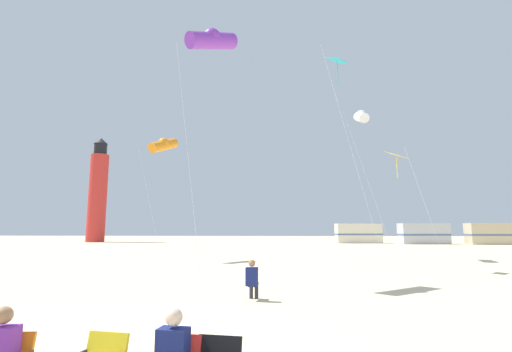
{
  "coord_description": "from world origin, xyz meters",
  "views": [
    {
      "loc": [
        2.4,
        -6.37,
        2.05
      ],
      "look_at": [
        1.3,
        11.79,
        4.69
      ],
      "focal_mm": 25.6,
      "sensor_mm": 36.0,
      "label": 1
    }
  ],
  "objects_px": {
    "kite_tube_violet": "(212,40)",
    "kite_diamond_gold": "(398,159)",
    "kite_tube_orange": "(164,145)",
    "lighthouse_distant": "(98,192)",
    "kite_diamond_cyan": "(338,68)",
    "rv_van_cream": "(358,233)",
    "rv_van_tan": "(493,234)",
    "kite_flyer_standing": "(252,279)",
    "rv_van_silver": "(423,234)",
    "kite_tube_white": "(361,117)"
  },
  "relations": [
    {
      "from": "kite_tube_violet",
      "to": "kite_diamond_gold",
      "type": "bearing_deg",
      "value": 26.59
    },
    {
      "from": "kite_tube_violet",
      "to": "rv_van_cream",
      "type": "distance_m",
      "value": 43.59
    },
    {
      "from": "kite_tube_violet",
      "to": "rv_van_tan",
      "type": "distance_m",
      "value": 48.64
    },
    {
      "from": "kite_diamond_cyan",
      "to": "kite_flyer_standing",
      "type": "bearing_deg",
      "value": -120.32
    },
    {
      "from": "kite_flyer_standing",
      "to": "kite_tube_white",
      "type": "relative_size",
      "value": 0.11
    },
    {
      "from": "kite_tube_violet",
      "to": "rv_van_silver",
      "type": "distance_m",
      "value": 44.64
    },
    {
      "from": "rv_van_tan",
      "to": "rv_van_cream",
      "type": "bearing_deg",
      "value": 168.56
    },
    {
      "from": "lighthouse_distant",
      "to": "kite_tube_white",
      "type": "bearing_deg",
      "value": -40.89
    },
    {
      "from": "rv_van_silver",
      "to": "rv_van_tan",
      "type": "height_order",
      "value": "same"
    },
    {
      "from": "kite_tube_orange",
      "to": "rv_van_cream",
      "type": "xyz_separation_m",
      "value": [
        19.51,
        30.41,
        -6.42
      ]
    },
    {
      "from": "kite_flyer_standing",
      "to": "kite_tube_orange",
      "type": "relative_size",
      "value": 0.14
    },
    {
      "from": "kite_flyer_standing",
      "to": "kite_diamond_cyan",
      "type": "distance_m",
      "value": 12.08
    },
    {
      "from": "kite_tube_violet",
      "to": "lighthouse_distant",
      "type": "bearing_deg",
      "value": 121.78
    },
    {
      "from": "kite_diamond_cyan",
      "to": "kite_tube_orange",
      "type": "xyz_separation_m",
      "value": [
        -10.96,
        6.73,
        -2.19
      ]
    },
    {
      "from": "rv_van_cream",
      "to": "kite_tube_white",
      "type": "bearing_deg",
      "value": -105.04
    },
    {
      "from": "kite_flyer_standing",
      "to": "kite_tube_orange",
      "type": "bearing_deg",
      "value": -55.8
    },
    {
      "from": "kite_tube_orange",
      "to": "lighthouse_distant",
      "type": "distance_m",
      "value": 38.63
    },
    {
      "from": "lighthouse_distant",
      "to": "kite_diamond_cyan",
      "type": "bearing_deg",
      "value": -50.74
    },
    {
      "from": "kite_flyer_standing",
      "to": "kite_diamond_gold",
      "type": "relative_size",
      "value": 0.19
    },
    {
      "from": "kite_diamond_cyan",
      "to": "rv_van_silver",
      "type": "distance_m",
      "value": 39.25
    },
    {
      "from": "kite_diamond_cyan",
      "to": "rv_van_cream",
      "type": "distance_m",
      "value": 39.07
    },
    {
      "from": "kite_diamond_gold",
      "to": "kite_tube_orange",
      "type": "height_order",
      "value": "kite_tube_orange"
    },
    {
      "from": "kite_flyer_standing",
      "to": "kite_diamond_cyan",
      "type": "height_order",
      "value": "kite_diamond_cyan"
    },
    {
      "from": "kite_flyer_standing",
      "to": "kite_tube_orange",
      "type": "distance_m",
      "value": 16.71
    },
    {
      "from": "kite_flyer_standing",
      "to": "rv_van_tan",
      "type": "height_order",
      "value": "rv_van_tan"
    },
    {
      "from": "kite_tube_violet",
      "to": "rv_van_cream",
      "type": "height_order",
      "value": "kite_tube_violet"
    },
    {
      "from": "lighthouse_distant",
      "to": "rv_van_cream",
      "type": "height_order",
      "value": "lighthouse_distant"
    },
    {
      "from": "kite_diamond_cyan",
      "to": "lighthouse_distant",
      "type": "xyz_separation_m",
      "value": [
        -31.98,
        39.13,
        -2.16
      ]
    },
    {
      "from": "kite_tube_white",
      "to": "kite_tube_violet",
      "type": "relative_size",
      "value": 1.01
    },
    {
      "from": "rv_van_tan",
      "to": "kite_tube_orange",
      "type": "bearing_deg",
      "value": -142.22
    },
    {
      "from": "kite_diamond_gold",
      "to": "rv_van_cream",
      "type": "distance_m",
      "value": 36.41
    },
    {
      "from": "kite_tube_violet",
      "to": "rv_van_silver",
      "type": "bearing_deg",
      "value": 58.9
    },
    {
      "from": "kite_diamond_cyan",
      "to": "kite_tube_violet",
      "type": "xyz_separation_m",
      "value": [
        -5.82,
        -3.09,
        0.03
      ]
    },
    {
      "from": "lighthouse_distant",
      "to": "rv_van_tan",
      "type": "distance_m",
      "value": 57.98
    },
    {
      "from": "kite_tube_orange",
      "to": "rv_van_tan",
      "type": "height_order",
      "value": "kite_tube_orange"
    },
    {
      "from": "kite_flyer_standing",
      "to": "lighthouse_distant",
      "type": "height_order",
      "value": "lighthouse_distant"
    },
    {
      "from": "kite_flyer_standing",
      "to": "kite_tube_white",
      "type": "bearing_deg",
      "value": -108.23
    },
    {
      "from": "kite_flyer_standing",
      "to": "kite_tube_white",
      "type": "distance_m",
      "value": 19.36
    },
    {
      "from": "lighthouse_distant",
      "to": "rv_van_tan",
      "type": "relative_size",
      "value": 2.58
    },
    {
      "from": "kite_tube_orange",
      "to": "rv_van_tan",
      "type": "relative_size",
      "value": 1.31
    },
    {
      "from": "kite_flyer_standing",
      "to": "kite_diamond_gold",
      "type": "bearing_deg",
      "value": -125.14
    },
    {
      "from": "kite_tube_orange",
      "to": "rv_van_tan",
      "type": "xyz_separation_m",
      "value": [
        36.29,
        26.52,
        -6.42
      ]
    },
    {
      "from": "kite_diamond_cyan",
      "to": "rv_van_tan",
      "type": "bearing_deg",
      "value": 52.69
    },
    {
      "from": "rv_van_cream",
      "to": "rv_van_silver",
      "type": "xyz_separation_m",
      "value": [
        8.24,
        -2.73,
        0.0
      ]
    },
    {
      "from": "rv_van_tan",
      "to": "lighthouse_distant",
      "type": "bearing_deg",
      "value": 175.76
    },
    {
      "from": "rv_van_silver",
      "to": "kite_diamond_gold",
      "type": "bearing_deg",
      "value": -116.36
    },
    {
      "from": "kite_flyer_standing",
      "to": "kite_diamond_gold",
      "type": "height_order",
      "value": "kite_diamond_gold"
    },
    {
      "from": "kite_flyer_standing",
      "to": "lighthouse_distant",
      "type": "relative_size",
      "value": 0.07
    },
    {
      "from": "kite_diamond_gold",
      "to": "kite_tube_orange",
      "type": "relative_size",
      "value": 0.71
    },
    {
      "from": "kite_diamond_gold",
      "to": "rv_van_cream",
      "type": "xyz_separation_m",
      "value": [
        5.44,
        35.75,
        -4.24
      ]
    }
  ]
}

